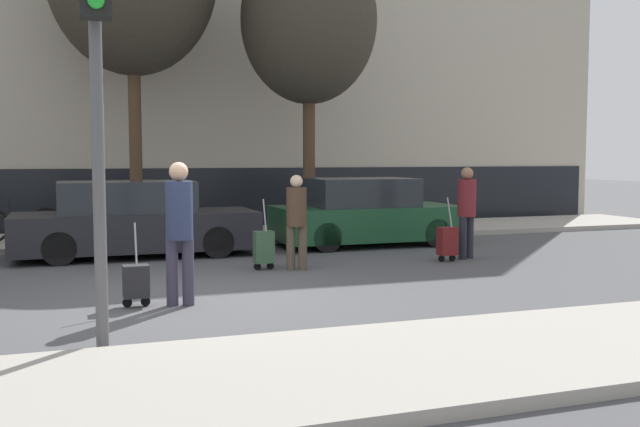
# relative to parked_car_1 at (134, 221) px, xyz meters

# --- Properties ---
(ground_plane) EXTENTS (80.00, 80.00, 0.00)m
(ground_plane) POSITION_rel_parked_car_1_xyz_m (0.37, -4.53, -0.67)
(ground_plane) COLOR #4C4C4F
(sidewalk_near) EXTENTS (28.00, 2.50, 0.12)m
(sidewalk_near) POSITION_rel_parked_car_1_xyz_m (0.37, -8.28, -0.61)
(sidewalk_near) COLOR #A39E93
(sidewalk_near) RESTS_ON ground_plane
(sidewalk_far) EXTENTS (28.00, 3.00, 0.12)m
(sidewalk_far) POSITION_rel_parked_car_1_xyz_m (0.37, 2.47, -0.61)
(sidewalk_far) COLOR #A39E93
(sidewalk_far) RESTS_ON ground_plane
(building_facade) EXTENTS (28.00, 3.34, 10.87)m
(building_facade) POSITION_rel_parked_car_1_xyz_m (0.37, 6.31, 4.76)
(building_facade) COLOR #B7AD99
(building_facade) RESTS_ON ground_plane
(parked_car_1) EXTENTS (4.50, 1.73, 1.43)m
(parked_car_1) POSITION_rel_parked_car_1_xyz_m (0.00, 0.00, 0.00)
(parked_car_1) COLOR black
(parked_car_1) RESTS_ON ground_plane
(parked_car_2) EXTENTS (3.94, 1.85, 1.44)m
(parked_car_2) POSITION_rel_parked_car_1_xyz_m (4.83, 0.15, 0.00)
(parked_car_2) COLOR #194728
(parked_car_2) RESTS_ON ground_plane
(pedestrian_left) EXTENTS (0.35, 0.34, 1.83)m
(pedestrian_left) POSITION_rel_parked_car_1_xyz_m (0.15, -4.84, 0.38)
(pedestrian_left) COLOR #383347
(pedestrian_left) RESTS_ON ground_plane
(trolley_left) EXTENTS (0.34, 0.29, 1.07)m
(trolley_left) POSITION_rel_parked_car_1_xyz_m (-0.39, -4.73, -0.34)
(trolley_left) COLOR #262628
(trolley_left) RESTS_ON ground_plane
(pedestrian_center) EXTENTS (0.34, 0.34, 1.59)m
(pedestrian_center) POSITION_rel_parked_car_1_xyz_m (2.41, -2.59, 0.23)
(pedestrian_center) COLOR #4C4233
(pedestrian_center) RESTS_ON ground_plane
(trolley_center) EXTENTS (0.34, 0.29, 1.19)m
(trolley_center) POSITION_rel_parked_car_1_xyz_m (1.90, -2.41, -0.28)
(trolley_center) COLOR #335138
(trolley_center) RESTS_ON ground_plane
(pedestrian_right) EXTENTS (0.34, 0.34, 1.70)m
(pedestrian_right) POSITION_rel_parked_car_1_xyz_m (5.78, -2.40, 0.30)
(pedestrian_right) COLOR #23232D
(pedestrian_right) RESTS_ON ground_plane
(trolley_right) EXTENTS (0.34, 0.29, 1.16)m
(trolley_right) POSITION_rel_parked_car_1_xyz_m (5.27, -2.60, -0.30)
(trolley_right) COLOR maroon
(trolley_right) RESTS_ON ground_plane
(traffic_light) EXTENTS (0.28, 0.47, 3.95)m
(traffic_light) POSITION_rel_parked_car_1_xyz_m (-0.89, -6.89, 2.14)
(traffic_light) COLOR #515154
(traffic_light) RESTS_ON ground_plane
(parked_bicycle) EXTENTS (1.77, 0.06, 0.96)m
(parked_bicycle) POSITION_rel_parked_car_1_xyz_m (-2.14, 2.07, -0.18)
(parked_bicycle) COLOR black
(parked_bicycle) RESTS_ON sidewalk_far
(bare_tree_near_crossing) EXTENTS (3.11, 3.11, 6.78)m
(bare_tree_near_crossing) POSITION_rel_parked_car_1_xyz_m (4.10, 1.75, 4.31)
(bare_tree_near_crossing) COLOR #4C3826
(bare_tree_near_crossing) RESTS_ON sidewalk_far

